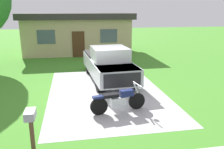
% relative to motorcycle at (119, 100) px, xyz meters
% --- Properties ---
extents(ground_plane, '(80.00, 80.00, 0.00)m').
position_rel_motorcycle_xyz_m(ground_plane, '(-0.14, 2.24, -0.47)').
color(ground_plane, '#468E2B').
extents(driveway_pad, '(5.31, 8.12, 0.01)m').
position_rel_motorcycle_xyz_m(driveway_pad, '(-0.14, 2.24, -0.47)').
color(driveway_pad, '#B5B5B5').
rests_on(driveway_pad, ground).
extents(motorcycle, '(2.20, 0.77, 1.09)m').
position_rel_motorcycle_xyz_m(motorcycle, '(0.00, 0.00, 0.00)').
color(motorcycle, black).
rests_on(motorcycle, ground).
extents(pickup_truck, '(2.38, 5.74, 1.90)m').
position_rel_motorcycle_xyz_m(pickup_truck, '(0.26, 4.27, 0.48)').
color(pickup_truck, black).
rests_on(pickup_truck, ground).
extents(mailbox, '(0.26, 0.48, 1.26)m').
position_rel_motorcycle_xyz_m(mailbox, '(-2.83, -2.27, 0.51)').
color(mailbox, '#4C3823').
rests_on(mailbox, ground).
extents(neighbor_house, '(9.60, 5.60, 3.50)m').
position_rel_motorcycle_xyz_m(neighbor_house, '(-1.08, 13.69, 1.32)').
color(neighbor_house, tan).
rests_on(neighbor_house, ground).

